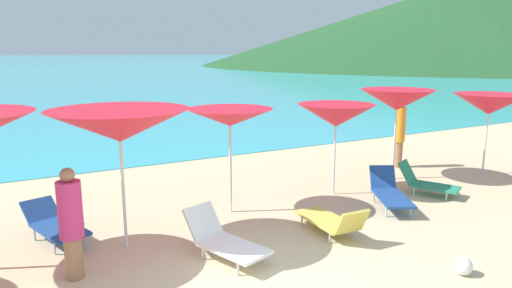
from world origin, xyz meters
name	(u,v)px	position (x,y,z in m)	size (l,w,h in m)	color
ground_plane	(108,159)	(0.00, 10.00, -0.15)	(50.00, 100.00, 0.30)	beige
ocean_water	(7,59)	(0.00, 227.90, 0.01)	(650.00, 440.00, 0.02)	#38B7CC
headland_hill	(462,23)	(96.69, 71.48, 9.95)	(127.12, 127.12, 19.91)	#235128
umbrella_3	(119,126)	(-1.17, 2.56, 2.07)	(2.47, 2.47, 2.33)	silver
umbrella_4	(230,118)	(1.12, 3.28, 1.95)	(1.78, 1.78, 2.13)	silver
umbrella_5	(336,116)	(3.71, 3.22, 1.83)	(1.74, 1.74, 2.08)	silver
umbrella_6	(397,100)	(5.87, 3.51, 2.04)	(1.84, 1.84, 2.31)	silver
umbrella_7	(489,104)	(8.34, 2.70, 1.87)	(1.86, 1.86, 2.15)	silver
lounge_chair_0	(390,192)	(4.20, 1.96, 0.32)	(1.23, 1.64, 0.74)	#1E478C
lounge_chair_2	(223,239)	(0.09, 1.41, 0.32)	(1.04, 1.57, 0.74)	white
lounge_chair_4	(332,220)	(2.19, 1.34, 0.27)	(0.64, 1.52, 0.64)	#D8BF4C
lounge_chair_5	(426,182)	(5.57, 2.21, 0.29)	(1.06, 1.42, 0.71)	#268C66
lounge_chair_7	(54,224)	(-2.19, 3.47, 0.30)	(1.03, 1.69, 0.59)	#1E478C
beachgoer_1	(71,221)	(-2.07, 1.86, 0.87)	(0.34, 0.34, 1.65)	#A3704C
beachgoer_2	(400,131)	(6.88, 4.32, 1.05)	(0.29, 0.29, 1.93)	#A3704C
beach_ball	(463,266)	(2.94, -0.79, 0.14)	(0.28, 0.28, 0.28)	white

